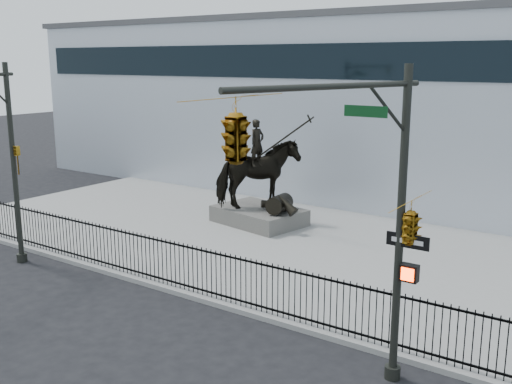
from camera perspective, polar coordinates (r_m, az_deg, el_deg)
The scene contains 7 objects.
ground at distance 17.89m, azimuth -9.03°, elevation -10.96°, with size 120.00×120.00×0.00m, color black.
plaza at distance 23.06m, azimuth 3.13°, elevation -5.20°, with size 30.00×12.00×0.15m, color #969693.
building at distance 33.83m, azimuth 15.05°, elevation 7.70°, with size 44.00×14.00×9.00m, color silver.
picket_fence at distance 18.41m, azimuth -6.41°, elevation -7.17°, with size 22.10×0.10×1.50m.
statue_plinth at distance 25.83m, azimuth 0.28°, elevation -2.27°, with size 3.67×2.53×0.69m, color #514F4A.
equestrian_statue at distance 25.39m, azimuth 0.40°, elevation 1.61°, with size 4.64×3.31×3.99m.
traffic_signal_right at distance 11.17m, azimuth 7.17°, elevation 0.92°, with size 2.17×6.86×7.00m.
Camera 1 is at (11.54, -11.70, 7.07)m, focal length 42.00 mm.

